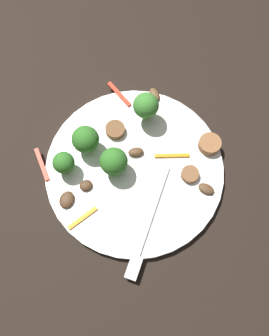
# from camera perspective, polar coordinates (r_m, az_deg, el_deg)

# --- Properties ---
(ground_plane) EXTENTS (1.40, 1.40, 0.00)m
(ground_plane) POSITION_cam_1_polar(r_m,az_deg,el_deg) (0.60, 0.00, -0.40)
(ground_plane) COLOR black
(plate) EXTENTS (0.28, 0.28, 0.01)m
(plate) POSITION_cam_1_polar(r_m,az_deg,el_deg) (0.60, 0.00, -0.20)
(plate) COLOR white
(plate) RESTS_ON ground_plane
(fork) EXTENTS (0.17, 0.09, 0.00)m
(fork) POSITION_cam_1_polar(r_m,az_deg,el_deg) (0.56, 1.88, -9.44)
(fork) COLOR silver
(fork) RESTS_ON plate
(broccoli_floret_0) EXTENTS (0.03, 0.03, 0.04)m
(broccoli_floret_0) POSITION_cam_1_polar(r_m,az_deg,el_deg) (0.57, -10.85, 0.78)
(broccoli_floret_0) COLOR #347525
(broccoli_floret_0) RESTS_ON plate
(broccoli_floret_1) EXTENTS (0.04, 0.04, 0.06)m
(broccoli_floret_1) POSITION_cam_1_polar(r_m,az_deg,el_deg) (0.59, 1.77, 9.55)
(broccoli_floret_1) COLOR #408630
(broccoli_floret_1) RESTS_ON plate
(broccoli_floret_2) EXTENTS (0.04, 0.04, 0.05)m
(broccoli_floret_2) POSITION_cam_1_polar(r_m,az_deg,el_deg) (0.58, -7.55, 4.37)
(broccoli_floret_2) COLOR #347525
(broccoli_floret_2) RESTS_ON plate
(broccoli_floret_3) EXTENTS (0.04, 0.04, 0.05)m
(broccoli_floret_3) POSITION_cam_1_polar(r_m,az_deg,el_deg) (0.56, -3.22, 1.01)
(broccoli_floret_3) COLOR #347525
(broccoli_floret_3) RESTS_ON plate
(sausage_slice_0) EXTENTS (0.03, 0.03, 0.01)m
(sausage_slice_0) POSITION_cam_1_polar(r_m,az_deg,el_deg) (0.59, 8.53, -0.97)
(sausage_slice_0) COLOR brown
(sausage_slice_0) RESTS_ON plate
(sausage_slice_1) EXTENTS (0.05, 0.05, 0.02)m
(sausage_slice_1) POSITION_cam_1_polar(r_m,az_deg,el_deg) (0.61, 11.48, 3.61)
(sausage_slice_1) COLOR brown
(sausage_slice_1) RESTS_ON plate
(sausage_slice_2) EXTENTS (0.05, 0.05, 0.01)m
(sausage_slice_2) POSITION_cam_1_polar(r_m,az_deg,el_deg) (0.61, -2.99, 5.88)
(sausage_slice_2) COLOR brown
(sausage_slice_2) RESTS_ON plate
(mushroom_0) EXTENTS (0.03, 0.03, 0.01)m
(mushroom_0) POSITION_cam_1_polar(r_m,az_deg,el_deg) (0.58, -10.39, -4.81)
(mushroom_0) COLOR #422B19
(mushroom_0) RESTS_ON plate
(mushroom_1) EXTENTS (0.02, 0.03, 0.01)m
(mushroom_1) POSITION_cam_1_polar(r_m,az_deg,el_deg) (0.64, 3.10, 11.25)
(mushroom_1) COLOR brown
(mushroom_1) RESTS_ON plate
(mushroom_2) EXTENTS (0.03, 0.02, 0.01)m
(mushroom_2) POSITION_cam_1_polar(r_m,az_deg,el_deg) (0.58, -7.49, -2.67)
(mushroom_2) COLOR #422B19
(mushroom_2) RESTS_ON plate
(mushroom_3) EXTENTS (0.02, 0.03, 0.01)m
(mushroom_3) POSITION_cam_1_polar(r_m,az_deg,el_deg) (0.59, 10.98, -3.16)
(mushroom_3) COLOR #4C331E
(mushroom_3) RESTS_ON plate
(mushroom_4) EXTENTS (0.03, 0.03, 0.01)m
(mushroom_4) POSITION_cam_1_polar(r_m,az_deg,el_deg) (0.59, 0.21, 2.47)
(mushroom_4) COLOR #4C331E
(mushroom_4) RESTS_ON plate
(pepper_strip_0) EXTENTS (0.04, 0.04, 0.00)m
(pepper_strip_0) POSITION_cam_1_polar(r_m,az_deg,el_deg) (0.60, 5.79, 1.91)
(pepper_strip_0) COLOR orange
(pepper_strip_0) RESTS_ON plate
(pepper_strip_1) EXTENTS (0.03, 0.06, 0.00)m
(pepper_strip_1) POSITION_cam_1_polar(r_m,az_deg,el_deg) (0.61, -14.08, 0.56)
(pepper_strip_1) COLOR red
(pepper_strip_1) RESTS_ON plate
(pepper_strip_2) EXTENTS (0.01, 0.06, 0.00)m
(pepper_strip_2) POSITION_cam_1_polar(r_m,az_deg,el_deg) (0.65, -2.38, 11.30)
(pepper_strip_2) COLOR red
(pepper_strip_2) RESTS_ON plate
(pepper_strip_3) EXTENTS (0.05, 0.01, 0.00)m
(pepper_strip_3) POSITION_cam_1_polar(r_m,az_deg,el_deg) (0.57, -8.06, -7.57)
(pepper_strip_3) COLOR orange
(pepper_strip_3) RESTS_ON plate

